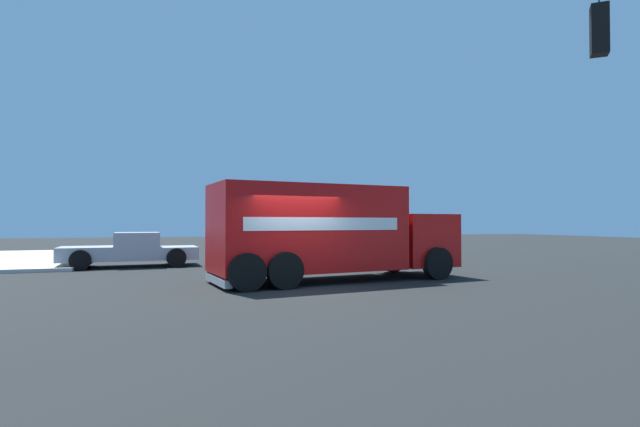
{
  "coord_description": "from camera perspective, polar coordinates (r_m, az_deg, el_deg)",
  "views": [
    {
      "loc": [
        12.41,
        -3.35,
        1.77
      ],
      "look_at": [
        -1.59,
        1.11,
        2.06
      ],
      "focal_mm": 26.66,
      "sensor_mm": 36.0,
      "label": 1
    }
  ],
  "objects": [
    {
      "name": "ground_plane",
      "position": [
        12.98,
        -2.59,
        -8.96
      ],
      "size": [
        100.0,
        100.0,
        0.0
      ],
      "primitive_type": "plane",
      "color": "black"
    },
    {
      "name": "delivery_truck",
      "position": [
        14.61,
        1.1,
        -2.2
      ],
      "size": [
        3.72,
        7.97,
        2.88
      ],
      "color": "red",
      "rests_on": "ground"
    },
    {
      "name": "pickup_silver",
      "position": [
        20.72,
        -21.66,
        -3.93
      ],
      "size": [
        2.51,
        5.31,
        1.38
      ],
      "color": "#B7BABF",
      "rests_on": "ground"
    },
    {
      "name": "sedan_black",
      "position": [
        23.07,
        7.16,
        -3.95
      ],
      "size": [
        2.12,
        4.34,
        1.31
      ],
      "color": "black",
      "rests_on": "ground"
    }
  ]
}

